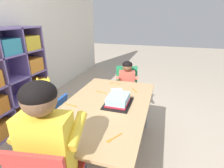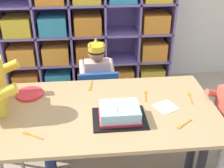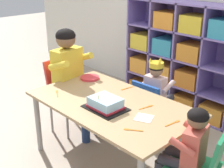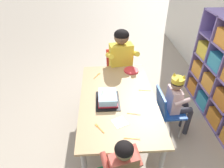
# 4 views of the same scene
# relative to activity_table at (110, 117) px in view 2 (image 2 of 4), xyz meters

# --- Properties ---
(storage_cubby_shelf) EXTENTS (1.79, 0.34, 1.27)m
(storage_cubby_shelf) POSITION_rel_activity_table_xyz_m (-0.11, 1.39, 0.05)
(storage_cubby_shelf) COLOR #7F6BB2
(storage_cubby_shelf) RESTS_ON ground
(activity_table) EXTENTS (1.38, 0.80, 0.60)m
(activity_table) POSITION_rel_activity_table_xyz_m (0.00, 0.00, 0.00)
(activity_table) COLOR tan
(activity_table) RESTS_ON ground
(classroom_chair_blue) EXTENTS (0.36, 0.31, 0.61)m
(classroom_chair_blue) POSITION_rel_activity_table_xyz_m (-0.05, 0.58, -0.17)
(classroom_chair_blue) COLOR #1E4CA8
(classroom_chair_blue) RESTS_ON ground
(child_with_crown) EXTENTS (0.30, 0.31, 0.83)m
(child_with_crown) POSITION_rel_activity_table_xyz_m (-0.05, 0.69, -0.02)
(child_with_crown) COLOR beige
(child_with_crown) RESTS_ON ground
(adult_helper_seated) EXTENTS (0.46, 0.44, 1.09)m
(adult_helper_seated) POSITION_rel_activity_table_xyz_m (-0.68, 0.11, 0.14)
(adult_helper_seated) COLOR yellow
(adult_helper_seated) RESTS_ON ground
(guest_at_table_side) EXTENTS (0.33, 0.33, 0.85)m
(guest_at_table_side) POSITION_rel_activity_table_xyz_m (0.76, -0.04, 0.00)
(guest_at_table_side) COLOR #D15647
(guest_at_table_side) RESTS_ON ground
(birthday_cake_on_tray) EXTENTS (0.33, 0.25, 0.13)m
(birthday_cake_on_tray) POSITION_rel_activity_table_xyz_m (0.05, -0.11, 0.10)
(birthday_cake_on_tray) COLOR black
(birthday_cake_on_tray) RESTS_ON activity_table
(paper_plate_stack) EXTENTS (0.19, 0.19, 0.02)m
(paper_plate_stack) POSITION_rel_activity_table_xyz_m (-0.54, 0.22, 0.07)
(paper_plate_stack) COLOR #DB333D
(paper_plate_stack) RESTS_ON activity_table
(paper_napkin_square) EXTENTS (0.17, 0.17, 0.00)m
(paper_napkin_square) POSITION_rel_activity_table_xyz_m (0.36, -0.01, 0.07)
(paper_napkin_square) COLOR white
(paper_napkin_square) RESTS_ON activity_table
(fork_near_cake_tray) EXTENTS (0.12, 0.09, 0.00)m
(fork_near_cake_tray) POSITION_rel_activity_table_xyz_m (0.42, -0.20, 0.07)
(fork_near_cake_tray) COLOR orange
(fork_near_cake_tray) RESTS_ON activity_table
(fork_by_napkin) EXTENTS (0.04, 0.13, 0.00)m
(fork_by_napkin) POSITION_rel_activity_table_xyz_m (0.26, 0.14, 0.07)
(fork_by_napkin) COLOR orange
(fork_by_napkin) RESTS_ON activity_table
(fork_beside_plate_stack) EXTENTS (0.04, 0.14, 0.00)m
(fork_beside_plate_stack) POSITION_rel_activity_table_xyz_m (-0.12, 0.30, 0.07)
(fork_beside_plate_stack) COLOR orange
(fork_beside_plate_stack) RESTS_ON activity_table
(fork_near_child_seat) EXTENTS (0.03, 0.14, 0.00)m
(fork_near_child_seat) POSITION_rel_activity_table_xyz_m (0.56, 0.08, 0.07)
(fork_near_child_seat) COLOR orange
(fork_near_child_seat) RESTS_ON activity_table
(fork_at_table_front_edge) EXTENTS (0.13, 0.09, 0.00)m
(fork_at_table_front_edge) POSITION_rel_activity_table_xyz_m (-0.46, -0.22, 0.07)
(fork_at_table_front_edge) COLOR orange
(fork_at_table_front_edge) RESTS_ON activity_table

